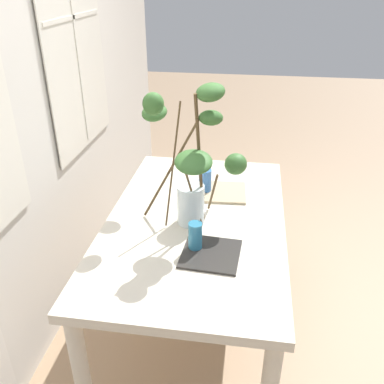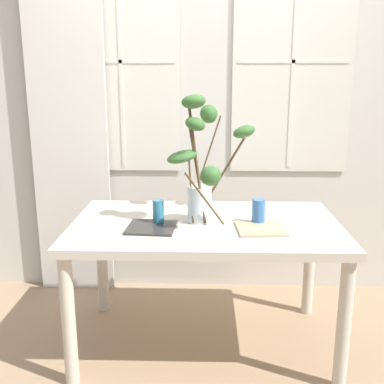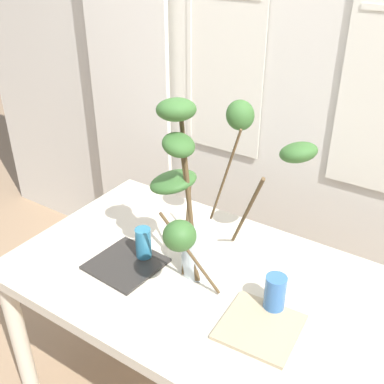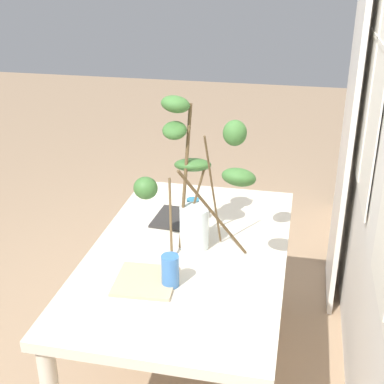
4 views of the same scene
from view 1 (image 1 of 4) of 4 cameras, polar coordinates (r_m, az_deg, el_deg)
ground at (r=2.68m, az=0.44°, el=-17.96°), size 14.00×14.00×0.00m
back_wall_with_windows at (r=2.21m, az=-23.24°, el=13.52°), size 4.63×0.14×2.89m
dining_table at (r=2.24m, az=0.50°, el=-5.77°), size 1.54×0.92×0.78m
vase_with_branches at (r=2.01m, az=-0.09°, el=4.13°), size 0.57×0.62×0.74m
drinking_glass_blue_left at (r=1.92m, az=0.45°, el=-6.15°), size 0.06×0.06×0.14m
drinking_glass_blue_right at (r=2.41m, az=1.80°, el=1.51°), size 0.08×0.08×0.14m
plate_square_left at (r=1.92m, az=2.60°, el=-8.48°), size 0.28×0.28×0.01m
plate_square_right at (r=2.43m, az=4.36°, el=-0.02°), size 0.27×0.27×0.01m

